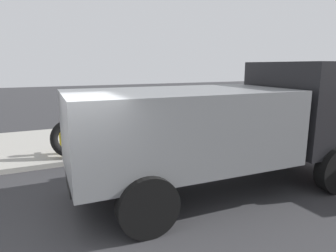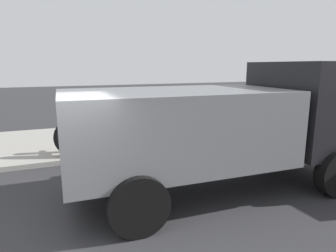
# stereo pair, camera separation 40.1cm
# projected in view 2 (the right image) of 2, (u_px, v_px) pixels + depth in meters

# --- Properties ---
(ground_plane) EXTENTS (80.00, 80.00, 0.00)m
(ground_plane) POSITION_uv_depth(u_px,v_px,m) (47.00, 242.00, 4.95)
(ground_plane) COLOR #2D2D30
(sidewalk_curb) EXTENTS (36.00, 5.00, 0.15)m
(sidewalk_curb) POSITION_uv_depth(u_px,v_px,m) (46.00, 144.00, 10.83)
(sidewalk_curb) COLOR #99968E
(sidewalk_curb) RESTS_ON ground
(fire_hydrant) EXTENTS (0.27, 0.61, 0.91)m
(fire_hydrant) POSITION_uv_depth(u_px,v_px,m) (67.00, 137.00, 9.48)
(fire_hydrant) COLOR yellow
(fire_hydrant) RESTS_ON sidewalk_curb
(loose_tire) EXTENTS (1.25, 0.76, 1.18)m
(loose_tire) POSITION_uv_depth(u_px,v_px,m) (73.00, 137.00, 9.08)
(loose_tire) COLOR black
(loose_tire) RESTS_ON sidewalk_curb
(dump_truck_gray) EXTENTS (7.08, 2.98, 3.00)m
(dump_truck_gray) POSITION_uv_depth(u_px,v_px,m) (228.00, 123.00, 6.82)
(dump_truck_gray) COLOR slate
(dump_truck_gray) RESTS_ON ground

